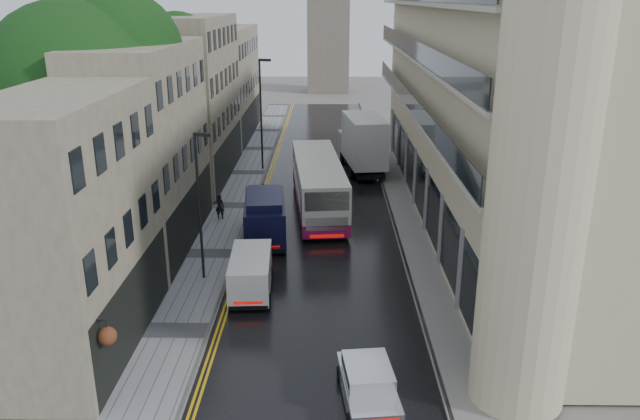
# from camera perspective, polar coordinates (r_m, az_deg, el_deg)

# --- Properties ---
(road) EXTENTS (9.00, 85.00, 0.02)m
(road) POSITION_cam_1_polar(r_m,az_deg,el_deg) (41.85, 0.10, 0.27)
(road) COLOR black
(road) RESTS_ON ground
(left_sidewalk) EXTENTS (2.70, 85.00, 0.12)m
(left_sidewalk) POSITION_cam_1_polar(r_m,az_deg,el_deg) (42.29, -7.85, 0.36)
(left_sidewalk) COLOR gray
(left_sidewalk) RESTS_ON ground
(right_sidewalk) EXTENTS (1.80, 85.00, 0.12)m
(right_sidewalk) POSITION_cam_1_polar(r_m,az_deg,el_deg) (42.13, 7.46, 0.30)
(right_sidewalk) COLOR slate
(right_sidewalk) RESTS_ON ground
(old_shop_row) EXTENTS (4.50, 56.00, 12.00)m
(old_shop_row) POSITION_cam_1_polar(r_m,az_deg,el_deg) (43.91, -12.44, 8.79)
(old_shop_row) COLOR gray
(old_shop_row) RESTS_ON ground
(modern_block) EXTENTS (8.00, 40.00, 14.00)m
(modern_block) POSITION_cam_1_polar(r_m,az_deg,el_deg) (39.93, 15.22, 9.06)
(modern_block) COLOR #C4BB91
(modern_block) RESTS_ON ground
(tree_near) EXTENTS (10.56, 10.56, 13.89)m
(tree_near) POSITION_cam_1_polar(r_m,az_deg,el_deg) (35.23, -20.98, 7.14)
(tree_near) COLOR black
(tree_near) RESTS_ON ground
(tree_far) EXTENTS (9.24, 9.24, 12.46)m
(tree_far) POSITION_cam_1_polar(r_m,az_deg,el_deg) (47.42, -14.95, 9.60)
(tree_far) COLOR black
(tree_far) RESTS_ON ground
(cream_bus) EXTENTS (3.96, 12.50, 3.35)m
(cream_bus) POSITION_cam_1_polar(r_m,az_deg,el_deg) (37.49, -1.71, 0.74)
(cream_bus) COLOR beige
(cream_bus) RESTS_ON road
(white_lorry) EXTENTS (3.77, 9.00, 4.58)m
(white_lorry) POSITION_cam_1_polar(r_m,az_deg,el_deg) (48.03, 2.91, 5.55)
(white_lorry) COLOR silver
(white_lorry) RESTS_ON road
(silver_hatchback) EXTENTS (2.11, 4.05, 1.46)m
(silver_hatchback) POSITION_cam_1_polar(r_m,az_deg,el_deg) (21.14, 2.88, -17.80)
(silver_hatchback) COLOR silver
(silver_hatchback) RESTS_ON road
(white_van) EXTENTS (2.07, 4.40, 1.95)m
(white_van) POSITION_cam_1_polar(r_m,az_deg,el_deg) (28.49, -8.26, -7.07)
(white_van) COLOR silver
(white_van) RESTS_ON road
(navy_van) EXTENTS (2.79, 5.85, 2.89)m
(navy_van) POSITION_cam_1_polar(r_m,az_deg,el_deg) (34.20, -6.80, -1.63)
(navy_van) COLOR black
(navy_van) RESTS_ON road
(pedestrian) EXTENTS (0.62, 0.45, 1.60)m
(pedestrian) POSITION_cam_1_polar(r_m,az_deg,el_deg) (39.62, -9.15, 0.32)
(pedestrian) COLOR black
(pedestrian) RESTS_ON left_sidewalk
(lamp_post_near) EXTENTS (0.84, 0.41, 7.31)m
(lamp_post_near) POSITION_cam_1_polar(r_m,az_deg,el_deg) (30.47, -10.97, 0.17)
(lamp_post_near) COLOR black
(lamp_post_near) RESTS_ON left_sidewalk
(lamp_post_far) EXTENTS (1.00, 0.46, 8.72)m
(lamp_post_far) POSITION_cam_1_polar(r_m,az_deg,el_deg) (50.17, -5.41, 8.60)
(lamp_post_far) COLOR black
(lamp_post_far) RESTS_ON left_sidewalk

